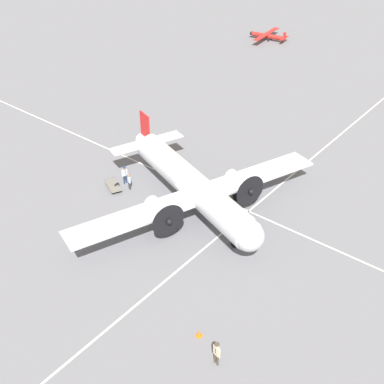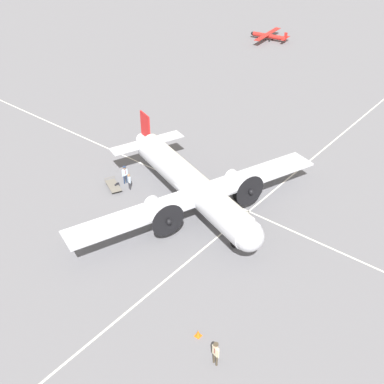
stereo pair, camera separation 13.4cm
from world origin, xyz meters
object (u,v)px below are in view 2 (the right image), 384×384
Objects in this scene: crew_foreground at (216,351)px; suitcase_near_door at (117,185)px; baggage_cart at (113,186)px; airliner_main at (194,186)px; passenger_boarding at (125,173)px; traffic_cone at (198,333)px; ramp_agent at (129,180)px; light_aircraft_distant at (268,36)px.

crew_foreground is 21.64m from suitcase_near_door.
crew_foreground reaches higher than baggage_cart.
airliner_main is 46.70× the size of suitcase_near_door.
traffic_cone is at bearing 74.19° from passenger_boarding.
ramp_agent is at bearing -16.32° from crew_foreground.
crew_foreground is 0.73× the size of baggage_cart.
crew_foreground is 21.70m from baggage_cart.
light_aircraft_distant reaches higher than traffic_cone.
baggage_cart is 0.27× the size of light_aircraft_distant.
ramp_agent is at bearing 99.67° from light_aircraft_distant.
airliner_main is 52.96m from light_aircraft_distant.
passenger_boarding is 50.99m from light_aircraft_distant.
light_aircraft_distant is at bearing -47.21° from crew_foreground.
suitcase_near_door is 19.26m from traffic_cone.
ramp_agent is 51.76m from light_aircraft_distant.
light_aircraft_distant is (-48.15, -21.98, -1.71)m from airliner_main.
airliner_main is 9.21× the size of baggage_cart.
crew_foreground reaches higher than traffic_cone.
passenger_boarding is at bearing -16.03° from crew_foreground.
crew_foreground is 2.54m from traffic_cone.
ramp_agent is 1.50m from suitcase_near_door.
traffic_cone is (10.00, 17.00, -0.93)m from passenger_boarding.
traffic_cone reaches higher than suitcase_near_door.
passenger_boarding is at bearing 176.86° from ramp_agent.
baggage_cart is (0.29, -0.22, 0.04)m from suitcase_near_door.
suitcase_near_door is at bearing 11.29° from passenger_boarding.
light_aircraft_distant is (-50.09, -14.00, 0.55)m from suitcase_near_door.
light_aircraft_distant is (-50.38, -13.79, 0.51)m from baggage_cart.
ramp_agent is at bearing -120.81° from traffic_cone.
light_aircraft_distant is at bearing -149.35° from passenger_boarding.
airliner_main is 14.33m from traffic_cone.
passenger_boarding is 1.12× the size of ramp_agent.
light_aircraft_distant is at bearing 128.51° from ramp_agent.
airliner_main reaches higher than suitcase_near_door.
traffic_cone is at bearing 62.41° from suitcase_near_door.
suitcase_near_door is 0.05× the size of light_aircraft_distant.
airliner_main is 7.14m from ramp_agent.
passenger_boarding reaches higher than suitcase_near_door.
light_aircraft_distant is at bearing -152.23° from traffic_cone.
suitcase_near_door is 0.20× the size of baggage_cart.
baggage_cart is at bearing -12.52° from crew_foreground.
passenger_boarding is 0.73× the size of baggage_cart.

